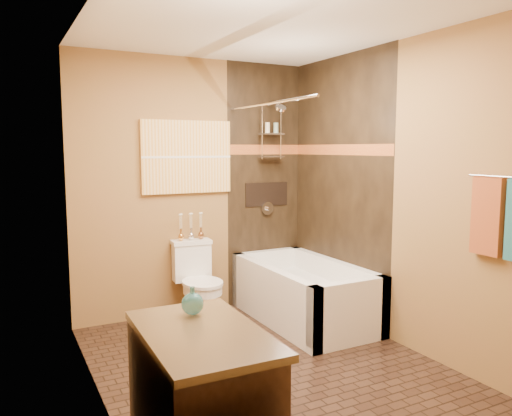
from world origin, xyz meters
TOP-DOWN VIEW (x-y plane):
  - floor at (0.00, 0.00)m, footprint 3.00×3.00m
  - wall_left at (-1.20, 0.00)m, footprint 0.02×3.00m
  - wall_right at (1.20, 0.00)m, footprint 0.02×3.00m
  - wall_back at (0.00, 1.50)m, footprint 2.40×0.02m
  - wall_front at (0.00, -1.50)m, footprint 2.40×0.02m
  - ceiling at (0.00, 0.00)m, footprint 3.00×3.00m
  - alcove_tile_back at (0.78, 1.49)m, footprint 0.85×0.01m
  - alcove_tile_right at (1.19, 0.75)m, footprint 0.01×1.50m
  - mosaic_band_back at (0.78, 1.48)m, footprint 0.85×0.01m
  - mosaic_band_right at (1.18, 0.75)m, footprint 0.01×1.50m
  - alcove_niche at (0.80, 1.48)m, footprint 0.50×0.01m
  - shower_fixtures at (0.80, 1.38)m, footprint 0.24×0.33m
  - curtain_rod at (0.40, 0.75)m, footprint 0.03×1.55m
  - towel_bar at (1.15, -1.05)m, footprint 0.02×0.55m
  - towel_rust at (1.16, -0.92)m, footprint 0.05×0.22m
  - sunset_painting at (-0.09, 1.48)m, footprint 0.90×0.04m
  - vanity_mirror at (-1.19, -1.00)m, footprint 0.01×1.00m
  - bathtub at (0.80, 0.75)m, footprint 0.80×1.50m
  - toilet at (-0.09, 1.22)m, footprint 0.39×0.58m
  - vanity at (-0.92, -1.00)m, footprint 0.56×0.89m
  - teal_bottle at (-0.87, -0.77)m, footprint 0.12×0.12m
  - bud_vases at (-0.09, 1.39)m, footprint 0.26×0.05m

SIDE VIEW (x-z plane):
  - floor at x=0.00m, z-range 0.00..0.00m
  - bathtub at x=0.80m, z-range -0.05..0.50m
  - toilet at x=-0.09m, z-range 0.00..0.75m
  - vanity at x=-0.92m, z-range 0.00..0.78m
  - teal_bottle at x=-0.87m, z-range 0.76..0.94m
  - bud_vases at x=-0.09m, z-range 0.76..1.02m
  - alcove_niche at x=0.80m, z-range 1.02..1.27m
  - towel_rust at x=1.16m, z-range 0.92..1.44m
  - wall_left at x=-1.20m, z-range 0.00..2.50m
  - wall_right at x=1.20m, z-range 0.00..2.50m
  - wall_back at x=0.00m, z-range 0.00..2.50m
  - wall_front at x=0.00m, z-range 0.00..2.50m
  - alcove_tile_back at x=0.78m, z-range 0.00..2.50m
  - alcove_tile_right at x=1.19m, z-range 0.00..2.50m
  - towel_bar at x=1.15m, z-range 1.44..1.46m
  - vanity_mirror at x=-1.19m, z-range 1.05..1.95m
  - sunset_painting at x=-0.09m, z-range 1.20..1.90m
  - mosaic_band_back at x=0.78m, z-range 1.57..1.67m
  - mosaic_band_right at x=1.18m, z-range 1.57..1.67m
  - shower_fixtures at x=0.80m, z-range 1.08..2.25m
  - curtain_rod at x=0.40m, z-range 2.01..2.03m
  - ceiling at x=0.00m, z-range 2.50..2.50m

